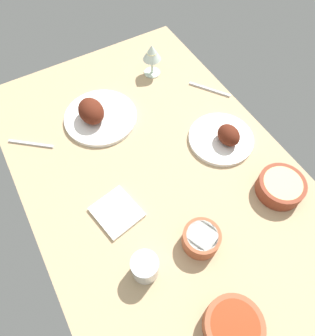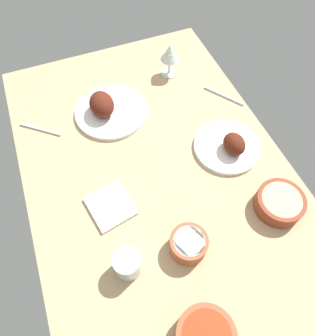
{
  "view_description": "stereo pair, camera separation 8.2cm",
  "coord_description": "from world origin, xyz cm",
  "views": [
    {
      "loc": [
        48.45,
        -27.79,
        97.28
      ],
      "look_at": [
        0.0,
        0.0,
        6.0
      ],
      "focal_mm": 33.16,
      "sensor_mm": 36.0,
      "label": 1
    },
    {
      "loc": [
        52.0,
        -20.38,
        97.28
      ],
      "look_at": [
        0.0,
        0.0,
        6.0
      ],
      "focal_mm": 33.16,
      "sensor_mm": 36.0,
      "label": 2
    }
  ],
  "objects": [
    {
      "name": "folded_napkin",
      "position": [
        7.15,
        -19.28,
        4.6
      ],
      "size": [
        16.32,
        15.5,
        1.2
      ],
      "primitive_type": "cube",
      "rotation": [
        0.0,
        0.0,
        0.19
      ],
      "color": "white",
      "rests_on": "dining_table"
    },
    {
      "name": "plate_near_viewer",
      "position": [
        -31.91,
        -8.49,
        6.8
      ],
      "size": [
        28.12,
        28.12,
        9.82
      ],
      "color": "white",
      "rests_on": "dining_table"
    },
    {
      "name": "fork_loose",
      "position": [
        -23.36,
        38.4,
        4.4
      ],
      "size": [
        15.19,
        11.09,
        0.8
      ],
      "primitive_type": "cube",
      "rotation": [
        0.0,
        0.0,
        3.76
      ],
      "color": "silver",
      "rests_on": "dining_table"
    },
    {
      "name": "dining_table",
      "position": [
        0.0,
        0.0,
        2.0
      ],
      "size": [
        140.0,
        90.0,
        4.0
      ],
      "primitive_type": "cube",
      "color": "tan",
      "rests_on": "ground"
    },
    {
      "name": "water_tumbler",
      "position": [
        27.87,
        -20.05,
        8.33
      ],
      "size": [
        7.91,
        7.91,
        8.66
      ],
      "primitive_type": "cylinder",
      "color": "silver",
      "rests_on": "dining_table"
    },
    {
      "name": "bowl_pasta",
      "position": [
        26.97,
        31.33,
        7.09
      ],
      "size": [
        15.33,
        15.33,
        5.69
      ],
      "color": "brown",
      "rests_on": "dining_table"
    },
    {
      "name": "bowl_cream",
      "position": [
        28.67,
        -1.39,
        7.43
      ],
      "size": [
        11.37,
        11.37,
        6.34
      ],
      "color": "#A35133",
      "rests_on": "dining_table"
    },
    {
      "name": "bowl_sauce",
      "position": [
        52.25,
        -7.31,
        7.27
      ],
      "size": [
        15.51,
        15.51,
        6.04
      ],
      "color": "#A35133",
      "rests_on": "dining_table"
    },
    {
      "name": "plate_far_side",
      "position": [
        0.48,
        27.45,
        6.16
      ],
      "size": [
        23.97,
        23.97,
        8.39
      ],
      "color": "white",
      "rests_on": "dining_table"
    },
    {
      "name": "wine_glass",
      "position": [
        -44.27,
        22.72,
        13.93
      ],
      "size": [
        7.6,
        7.6,
        14.0
      ],
      "color": "silver",
      "rests_on": "dining_table"
    },
    {
      "name": "spoon_loose",
      "position": [
        -33.24,
        -34.82,
        4.4
      ],
      "size": [
        11.57,
        13.96,
        0.8
      ],
      "primitive_type": "cube",
      "rotation": [
        0.0,
        0.0,
        4.03
      ],
      "color": "silver",
      "rests_on": "dining_table"
    }
  ]
}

